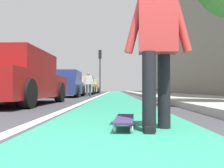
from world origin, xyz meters
name	(u,v)px	position (x,y,z in m)	size (l,w,h in m)	color
ground_plane	(116,99)	(10.00, 0.00, 0.00)	(80.00, 80.00, 0.00)	#38383D
bike_lane_paint	(116,93)	(24.00, 0.00, 0.00)	(56.00, 1.90, 0.00)	#288466
lane_stripe_white	(103,94)	(20.00, 1.10, 0.00)	(52.00, 0.16, 0.01)	silver
sidewalk_curb	(154,94)	(18.00, -3.09, 0.07)	(52.00, 3.20, 0.14)	#9E9B93
building_facade	(174,25)	(22.00, -5.70, 6.68)	(40.00, 1.20, 13.36)	gray
skateboard	(124,120)	(1.49, -0.06, 0.09)	(0.85, 0.27, 0.11)	white
skater_person	(157,42)	(1.34, -0.41, 0.94)	(0.45, 0.72, 1.64)	black
parked_car_near	(15,79)	(5.47, 2.86, 0.73)	(4.50, 2.09, 1.50)	maroon
parked_car_mid	(66,85)	(12.30, 2.87, 0.70)	(4.15, 1.90, 1.47)	navy
parked_car_far	(84,86)	(18.78, 2.72, 0.73)	(4.48, 1.97, 1.50)	tan
parked_car_end	(90,87)	(24.52, 2.82, 0.71)	(4.10, 2.03, 1.48)	tan
traffic_light	(100,64)	(21.41, 1.50, 2.89)	(0.33, 0.28, 4.18)	#2D2D2D
pedestrian_distant	(88,83)	(13.44, 1.70, 0.84)	(0.41, 0.64, 1.48)	#384260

